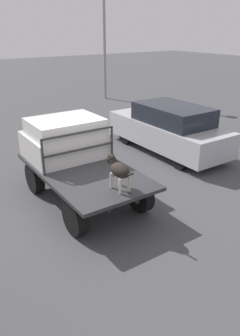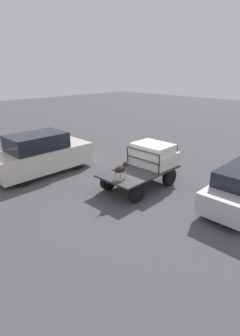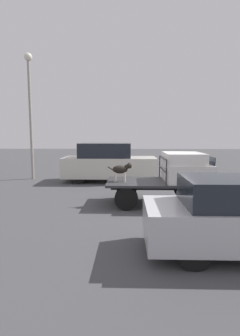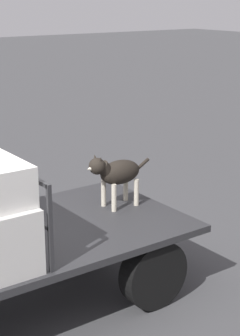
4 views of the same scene
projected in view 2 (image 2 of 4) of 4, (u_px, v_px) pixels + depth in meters
The scene contains 6 objects.
ground_plane at pixel (139, 187), 11.99m from camera, with size 80.00×80.00×0.00m, color #474749.
flatbed_truck at pixel (140, 175), 11.78m from camera, with size 3.69×1.99×0.85m.
truck_cab at pixel (154, 155), 12.18m from camera, with size 1.56×1.87×1.03m.
truck_headboard at pixel (142, 157), 11.60m from camera, with size 0.04×1.87×0.87m.
dog at pixel (121, 169), 10.58m from camera, with size 0.92×0.30×0.71m.
parked_pickup_far at pixel (41, 154), 13.33m from camera, with size 5.01×2.02×2.09m.
Camera 2 is at (-8.40, -7.03, 5.05)m, focal length 28.00 mm.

